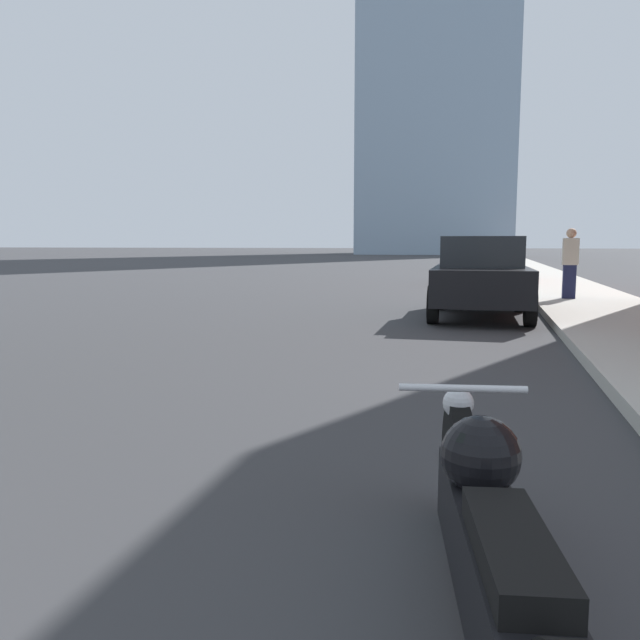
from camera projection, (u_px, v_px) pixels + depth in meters
sidewalk at (527, 268)px, 35.62m from camera, size 2.56×240.00×0.15m
distant_tower at (442, 34)px, 85.92m from camera, size 20.40×20.40×60.40m
motorcycle at (490, 542)px, 2.26m from camera, size 0.71×2.64×0.79m
parked_car_black at (481, 276)px, 12.38m from camera, size 1.96×4.07×1.60m
parked_car_red at (485, 261)px, 22.66m from camera, size 1.90×4.18×1.67m
parked_car_yellow at (483, 255)px, 34.31m from camera, size 1.90×4.60×1.66m
parked_car_silver at (483, 252)px, 46.05m from camera, size 1.91×4.61×1.68m
pedestrian at (570, 263)px, 14.94m from camera, size 0.36×0.24×1.68m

